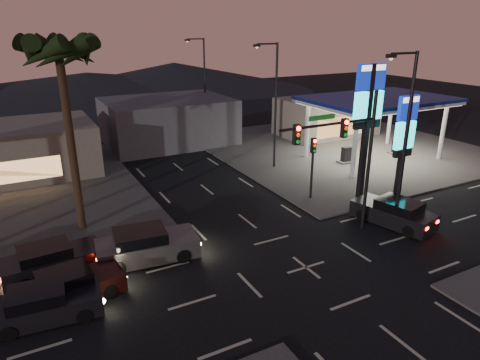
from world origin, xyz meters
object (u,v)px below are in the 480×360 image
car_lane_b_front (146,246)px  gas_station (378,102)px  pylon_sign_tall (368,106)px  traffic_signal_mast (347,146)px  car_lane_a_front (45,305)px  car_lane_b_mid (52,260)px  suv_station (394,213)px  pylon_sign_short (405,131)px  car_lane_a_mid (71,286)px

car_lane_b_front → gas_station: bearing=18.4°
gas_station → pylon_sign_tall: bearing=-139.1°
traffic_signal_mast → car_lane_a_front: size_ratio=1.78×
gas_station → car_lane_b_mid: size_ratio=2.57×
gas_station → suv_station: bearing=-129.0°
car_lane_a_front → car_lane_b_mid: 3.54m
car_lane_b_front → pylon_sign_short: bearing=0.2°
gas_station → pylon_sign_short: bearing=-123.7°
gas_station → car_lane_a_mid: gas_station is taller
car_lane_b_mid → car_lane_a_mid: bearing=-78.9°
traffic_signal_mast → car_lane_b_mid: traffic_signal_mast is taller
pylon_sign_tall → suv_station: (-1.01, -3.99, -5.66)m
gas_station → car_lane_a_mid: bearing=-160.6°
car_lane_a_mid → suv_station: 18.04m
pylon_sign_tall → suv_station: bearing=-104.1°
pylon_sign_short → traffic_signal_mast: (-7.24, -2.51, 0.57)m
pylon_sign_tall → car_lane_a_mid: bearing=-171.6°
gas_station → car_lane_a_front: (-27.62, -10.21, -4.42)m
car_lane_a_front → suv_station: 19.12m
gas_station → car_lane_a_mid: (-26.50, -9.31, -4.42)m
pylon_sign_tall → car_lane_b_front: (-15.17, -1.05, -5.62)m
traffic_signal_mast → car_lane_b_front: size_ratio=1.52×
pylon_sign_tall → gas_station: bearing=40.9°
gas_station → pylon_sign_tall: pylon_sign_tall is taller
car_lane_b_front → car_lane_b_mid: car_lane_b_front is taller
car_lane_b_mid → car_lane_b_front: bearing=-10.8°
car_lane_a_front → pylon_sign_tall: bearing=10.4°
car_lane_a_mid → suv_station: suv_station is taller
car_lane_b_mid → suv_station: suv_station is taller
car_lane_a_mid → car_lane_b_mid: (-0.51, 2.59, 0.04)m
traffic_signal_mast → pylon_sign_short: bearing=19.1°
car_lane_a_front → car_lane_b_front: 5.62m
gas_station → pylon_sign_short: 9.02m
gas_station → pylon_sign_tall: size_ratio=1.36×
car_lane_a_mid → car_lane_b_front: car_lane_b_front is taller
traffic_signal_mast → car_lane_a_front: traffic_signal_mast is taller
gas_station → car_lane_a_mid: size_ratio=2.72×
car_lane_b_mid → traffic_signal_mast: bearing=-12.6°
car_lane_b_front → suv_station: size_ratio=1.04×
car_lane_a_front → car_lane_b_mid: (0.61, 3.49, 0.04)m
gas_station → traffic_signal_mast: traffic_signal_mast is taller
suv_station → car_lane_a_mid: bearing=176.3°
traffic_signal_mast → car_lane_b_front: 11.60m
pylon_sign_tall → traffic_signal_mast: bearing=-143.5°
traffic_signal_mast → car_lane_a_front: (-15.38, -0.20, -4.57)m
traffic_signal_mast → car_lane_a_mid: (-14.26, 0.70, -4.57)m
pylon_sign_tall → pylon_sign_short: pylon_sign_tall is taller
gas_station → suv_station: 14.18m
traffic_signal_mast → car_lane_a_front: 16.04m
pylon_sign_short → pylon_sign_tall: bearing=158.2°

